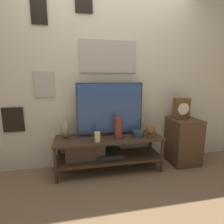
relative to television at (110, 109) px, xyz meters
name	(u,v)px	position (x,y,z in m)	size (l,w,h in m)	color
ground_plane	(113,180)	(-0.03, -0.36, -0.86)	(12.00, 12.00, 0.00)	#846647
wall_back	(105,73)	(-0.04, 0.17, 0.49)	(6.40, 0.08, 2.70)	beige
media_console	(101,150)	(-0.15, -0.10, -0.55)	(1.46, 0.44, 0.49)	#422D1E
television	(110,109)	(0.00, 0.00, 0.00)	(0.92, 0.05, 0.73)	#333338
vase_tall_ceramic	(118,128)	(0.08, -0.17, -0.23)	(0.09, 0.09, 0.29)	brown
vase_urn_stoneware	(65,130)	(-0.62, 0.00, -0.27)	(0.11, 0.13, 0.22)	tan
vase_wide_bowl	(138,133)	(0.38, -0.13, -0.34)	(0.16, 0.16, 0.08)	#2D4251
candle_jar	(97,137)	(-0.21, -0.24, -0.31)	(0.07, 0.07, 0.13)	beige
decorative_bust	(150,130)	(0.52, -0.20, -0.27)	(0.13, 0.13, 0.18)	brown
side_table	(183,141)	(1.11, -0.09, -0.52)	(0.41, 0.42, 0.68)	#513823
mantel_clock	(181,108)	(1.07, -0.05, -0.02)	(0.23, 0.11, 0.31)	brown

